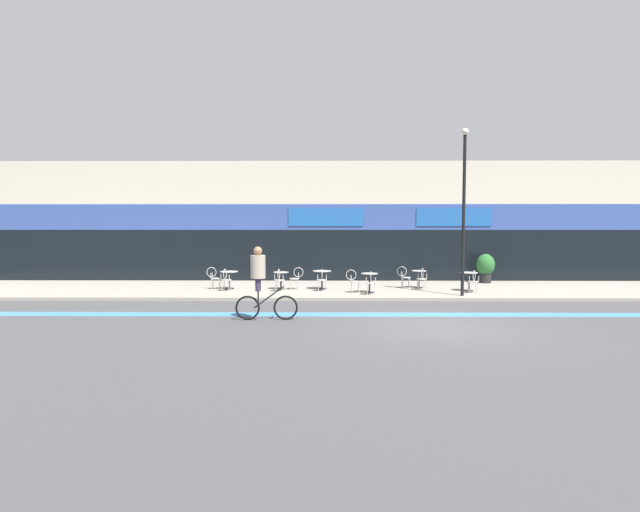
% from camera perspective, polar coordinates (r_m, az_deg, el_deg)
% --- Properties ---
extents(ground_plane, '(120.00, 120.00, 0.00)m').
position_cam_1_polar(ground_plane, '(14.06, 13.12, -7.91)').
color(ground_plane, '#424244').
extents(sidewalk_slab, '(40.00, 5.50, 0.12)m').
position_cam_1_polar(sidewalk_slab, '(21.09, 8.83, -3.82)').
color(sidewalk_slab, gray).
rests_on(sidewalk_slab, ground).
extents(storefront_facade, '(40.00, 4.06, 5.73)m').
position_cam_1_polar(storefront_facade, '(25.58, 7.37, 3.79)').
color(storefront_facade, beige).
rests_on(storefront_facade, ground).
extents(bike_lane_stripe, '(36.00, 0.70, 0.01)m').
position_cam_1_polar(bike_lane_stripe, '(15.82, 11.66, -6.57)').
color(bike_lane_stripe, '#3D7AB7').
rests_on(bike_lane_stripe, ground).
extents(bistro_table_0, '(0.74, 0.74, 0.73)m').
position_cam_1_polar(bistro_table_0, '(20.87, -10.36, -2.30)').
color(bistro_table_0, black).
rests_on(bistro_table_0, sidewalk_slab).
extents(bistro_table_1, '(0.63, 0.63, 0.71)m').
position_cam_1_polar(bistro_table_1, '(20.52, -4.49, -2.41)').
color(bistro_table_1, black).
rests_on(bistro_table_1, sidewalk_slab).
extents(bistro_table_2, '(0.76, 0.76, 0.76)m').
position_cam_1_polar(bistro_table_2, '(20.47, 0.23, -2.29)').
color(bistro_table_2, black).
rests_on(bistro_table_2, sidewalk_slab).
extents(bistro_table_3, '(0.65, 0.65, 0.76)m').
position_cam_1_polar(bistro_table_3, '(19.54, 5.68, -2.62)').
color(bistro_table_3, black).
rests_on(bistro_table_3, sidewalk_slab).
extents(bistro_table_4, '(0.61, 0.61, 0.73)m').
position_cam_1_polar(bistro_table_4, '(21.29, 11.25, -2.23)').
color(bistro_table_4, black).
rests_on(bistro_table_4, sidewalk_slab).
extents(bistro_table_5, '(0.68, 0.68, 0.75)m').
position_cam_1_polar(bistro_table_5, '(20.79, 16.66, -2.39)').
color(bistro_table_5, black).
rests_on(bistro_table_5, sidewalk_slab).
extents(cafe_chair_0_near, '(0.45, 0.60, 0.90)m').
position_cam_1_polar(cafe_chair_0_near, '(20.26, -10.72, -2.50)').
color(cafe_chair_0_near, '#B7B2AD').
rests_on(cafe_chair_0_near, sidewalk_slab).
extents(cafe_chair_0_side, '(0.59, 0.42, 0.90)m').
position_cam_1_polar(cafe_chair_0_side, '(20.99, -12.04, -2.30)').
color(cafe_chair_0_side, '#B7B2AD').
rests_on(cafe_chair_0_side, sidewalk_slab).
extents(cafe_chair_1_near, '(0.44, 0.59, 0.90)m').
position_cam_1_polar(cafe_chair_1_near, '(19.90, -4.67, -2.56)').
color(cafe_chair_1_near, '#B7B2AD').
rests_on(cafe_chair_1_near, sidewalk_slab).
extents(cafe_chair_1_side, '(0.59, 0.43, 0.90)m').
position_cam_1_polar(cafe_chair_1_side, '(20.47, -2.74, -2.38)').
color(cafe_chair_1_side, '#B7B2AD').
rests_on(cafe_chair_1_side, sidewalk_slab).
extents(cafe_chair_2_near, '(0.41, 0.58, 0.90)m').
position_cam_1_polar(cafe_chair_2_near, '(19.85, 0.23, -2.56)').
color(cafe_chair_2_near, '#B7B2AD').
rests_on(cafe_chair_2_near, sidewalk_slab).
extents(cafe_chair_3_near, '(0.44, 0.59, 0.90)m').
position_cam_1_polar(cafe_chair_3_near, '(18.92, 5.83, -2.89)').
color(cafe_chair_3_near, '#B7B2AD').
rests_on(cafe_chair_3_near, sidewalk_slab).
extents(cafe_chair_3_side, '(0.58, 0.41, 0.90)m').
position_cam_1_polar(cafe_chair_3_side, '(19.50, 3.85, -2.69)').
color(cafe_chair_3_side, '#B7B2AD').
rests_on(cafe_chair_3_side, sidewalk_slab).
extents(cafe_chair_4_near, '(0.40, 0.58, 0.90)m').
position_cam_1_polar(cafe_chair_4_near, '(20.68, 11.57, -2.39)').
color(cafe_chair_4_near, '#B7B2AD').
rests_on(cafe_chair_4_near, sidewalk_slab).
extents(cafe_chair_4_side, '(0.58, 0.42, 0.90)m').
position_cam_1_polar(cafe_chair_4_side, '(21.19, 9.58, -2.22)').
color(cafe_chair_4_side, '#B7B2AD').
rests_on(cafe_chair_4_side, sidewalk_slab).
extents(cafe_chair_5_near, '(0.44, 0.59, 0.90)m').
position_cam_1_polar(cafe_chair_5_near, '(20.19, 17.14, -2.62)').
color(cafe_chair_5_near, '#B7B2AD').
rests_on(cafe_chair_5_near, sidewalk_slab).
extents(planter_pot, '(0.81, 0.81, 1.32)m').
position_cam_1_polar(planter_pot, '(23.85, 18.39, -1.17)').
color(planter_pot, '#232326').
rests_on(planter_pot, sidewalk_slab).
extents(lamp_post, '(0.26, 0.26, 6.18)m').
position_cam_1_polar(lamp_post, '(19.24, 16.12, 6.01)').
color(lamp_post, black).
rests_on(lamp_post, sidewalk_slab).
extents(cyclist_0, '(1.83, 0.50, 2.15)m').
position_cam_1_polar(cyclist_0, '(14.60, -6.83, -2.54)').
color(cyclist_0, black).
rests_on(cyclist_0, ground).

